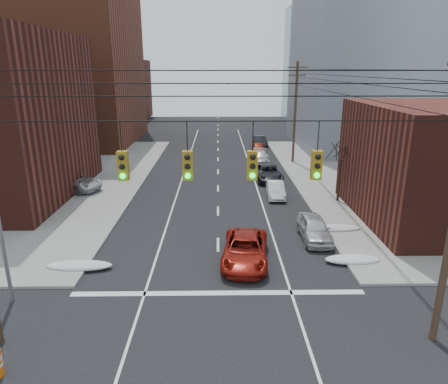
{
  "coord_description": "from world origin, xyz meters",
  "views": [
    {
      "loc": [
        0.04,
        -10.26,
        10.25
      ],
      "look_at": [
        0.38,
        13.16,
        3.0
      ],
      "focal_mm": 32.0,
      "sensor_mm": 36.0,
      "label": 1
    }
  ],
  "objects_px": {
    "lot_car_d": "(22,169)",
    "parked_car_a": "(314,228)",
    "red_pickup": "(245,250)",
    "parked_car_f": "(260,141)",
    "parked_car_c": "(268,173)",
    "lot_car_c": "(6,197)",
    "lot_car_b": "(72,182)",
    "parked_car_e": "(259,148)",
    "parked_car_b": "(276,190)",
    "lot_car_a": "(23,192)",
    "parked_car_d": "(260,157)"
  },
  "relations": [
    {
      "from": "lot_car_d",
      "to": "parked_car_a",
      "type": "bearing_deg",
      "value": -110.1
    },
    {
      "from": "red_pickup",
      "to": "parked_car_f",
      "type": "height_order",
      "value": "red_pickup"
    },
    {
      "from": "parked_car_a",
      "to": "parked_car_f",
      "type": "relative_size",
      "value": 1.02
    },
    {
      "from": "parked_car_f",
      "to": "parked_car_c",
      "type": "bearing_deg",
      "value": -98.81
    },
    {
      "from": "lot_car_c",
      "to": "lot_car_d",
      "type": "relative_size",
      "value": 1.28
    },
    {
      "from": "parked_car_c",
      "to": "parked_car_f",
      "type": "bearing_deg",
      "value": 84.55
    },
    {
      "from": "lot_car_b",
      "to": "parked_car_c",
      "type": "bearing_deg",
      "value": -56.66
    },
    {
      "from": "parked_car_f",
      "to": "lot_car_b",
      "type": "distance_m",
      "value": 28.11
    },
    {
      "from": "parked_car_a",
      "to": "parked_car_e",
      "type": "height_order",
      "value": "parked_car_a"
    },
    {
      "from": "parked_car_a",
      "to": "lot_car_b",
      "type": "height_order",
      "value": "lot_car_b"
    },
    {
      "from": "red_pickup",
      "to": "lot_car_d",
      "type": "distance_m",
      "value": 27.46
    },
    {
      "from": "parked_car_e",
      "to": "lot_car_c",
      "type": "relative_size",
      "value": 0.69
    },
    {
      "from": "parked_car_a",
      "to": "parked_car_b",
      "type": "height_order",
      "value": "parked_car_a"
    },
    {
      "from": "lot_car_a",
      "to": "lot_car_d",
      "type": "bearing_deg",
      "value": 19.92
    },
    {
      "from": "parked_car_c",
      "to": "red_pickup",
      "type": "bearing_deg",
      "value": -103.16
    },
    {
      "from": "parked_car_f",
      "to": "lot_car_c",
      "type": "bearing_deg",
      "value": -136.1
    },
    {
      "from": "parked_car_c",
      "to": "parked_car_f",
      "type": "distance_m",
      "value": 17.67
    },
    {
      "from": "parked_car_c",
      "to": "parked_car_e",
      "type": "relative_size",
      "value": 1.38
    },
    {
      "from": "lot_car_b",
      "to": "lot_car_a",
      "type": "bearing_deg",
      "value": 154.05
    },
    {
      "from": "parked_car_d",
      "to": "lot_car_b",
      "type": "bearing_deg",
      "value": -145.29
    },
    {
      "from": "parked_car_f",
      "to": "red_pickup",
      "type": "bearing_deg",
      "value": -102.63
    },
    {
      "from": "parked_car_c",
      "to": "parked_car_d",
      "type": "xyz_separation_m",
      "value": [
        0.0,
        7.16,
        -0.03
      ]
    },
    {
      "from": "lot_car_c",
      "to": "lot_car_d",
      "type": "distance_m",
      "value": 9.59
    },
    {
      "from": "lot_car_b",
      "to": "lot_car_c",
      "type": "relative_size",
      "value": 1.01
    },
    {
      "from": "parked_car_a",
      "to": "parked_car_e",
      "type": "distance_m",
      "value": 27.1
    },
    {
      "from": "parked_car_b",
      "to": "red_pickup",
      "type": "bearing_deg",
      "value": -103.24
    },
    {
      "from": "red_pickup",
      "to": "lot_car_c",
      "type": "relative_size",
      "value": 0.98
    },
    {
      "from": "parked_car_d",
      "to": "lot_car_a",
      "type": "bearing_deg",
      "value": -143.55
    },
    {
      "from": "red_pickup",
      "to": "lot_car_b",
      "type": "relative_size",
      "value": 0.97
    },
    {
      "from": "parked_car_b",
      "to": "parked_car_e",
      "type": "distance_m",
      "value": 18.45
    },
    {
      "from": "parked_car_e",
      "to": "parked_car_c",
      "type": "bearing_deg",
      "value": -91.98
    },
    {
      "from": "lot_car_b",
      "to": "lot_car_d",
      "type": "height_order",
      "value": "lot_car_b"
    },
    {
      "from": "parked_car_a",
      "to": "lot_car_a",
      "type": "distance_m",
      "value": 22.96
    },
    {
      "from": "parked_car_c",
      "to": "lot_car_d",
      "type": "relative_size",
      "value": 1.22
    },
    {
      "from": "parked_car_a",
      "to": "parked_car_c",
      "type": "xyz_separation_m",
      "value": [
        -1.22,
        13.92,
        -0.02
      ]
    },
    {
      "from": "red_pickup",
      "to": "lot_car_d",
      "type": "xyz_separation_m",
      "value": [
        -20.65,
        18.1,
        0.13
      ]
    },
    {
      "from": "lot_car_c",
      "to": "parked_car_c",
      "type": "bearing_deg",
      "value": -62.49
    },
    {
      "from": "lot_car_a",
      "to": "parked_car_f",
      "type": "bearing_deg",
      "value": -47.53
    },
    {
      "from": "parked_car_c",
      "to": "lot_car_b",
      "type": "relative_size",
      "value": 0.94
    },
    {
      "from": "parked_car_a",
      "to": "parked_car_c",
      "type": "bearing_deg",
      "value": 95.77
    },
    {
      "from": "red_pickup",
      "to": "lot_car_a",
      "type": "bearing_deg",
      "value": 153.98
    },
    {
      "from": "parked_car_e",
      "to": "parked_car_f",
      "type": "xyz_separation_m",
      "value": [
        0.64,
        4.48,
        0.05
      ]
    },
    {
      "from": "parked_car_c",
      "to": "parked_car_d",
      "type": "distance_m",
      "value": 7.16
    },
    {
      "from": "parked_car_d",
      "to": "lot_car_c",
      "type": "xyz_separation_m",
      "value": [
        -20.9,
        -15.1,
        0.25
      ]
    },
    {
      "from": "parked_car_b",
      "to": "lot_car_c",
      "type": "xyz_separation_m",
      "value": [
        -20.9,
        -2.67,
        0.3
      ]
    },
    {
      "from": "parked_car_c",
      "to": "parked_car_b",
      "type": "bearing_deg",
      "value": -92.15
    },
    {
      "from": "lot_car_a",
      "to": "parked_car_b",
      "type": "bearing_deg",
      "value": -92.9
    },
    {
      "from": "red_pickup",
      "to": "parked_car_d",
      "type": "relative_size",
      "value": 1.12
    },
    {
      "from": "parked_car_c",
      "to": "parked_car_e",
      "type": "height_order",
      "value": "parked_car_c"
    },
    {
      "from": "lot_car_d",
      "to": "parked_car_f",
      "type": "bearing_deg",
      "value": -45.75
    }
  ]
}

